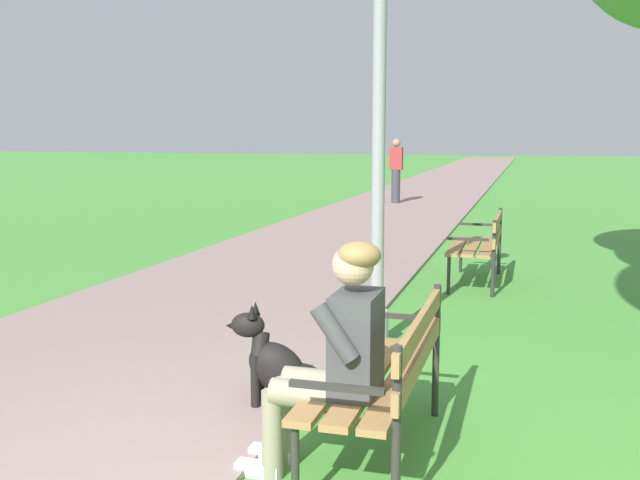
{
  "coord_description": "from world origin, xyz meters",
  "views": [
    {
      "loc": [
        1.22,
        -2.61,
        1.78
      ],
      "look_at": [
        -0.47,
        3.19,
        0.9
      ],
      "focal_mm": 41.14,
      "sensor_mm": 36.0,
      "label": 1
    }
  ],
  "objects_px": {
    "person_seated_on_near_bench": "(336,351)",
    "pedestrian_distant": "(396,171)",
    "lamp_post_near": "(379,91)",
    "park_bench_near": "(387,368)",
    "dog_black": "(284,372)",
    "park_bench_mid": "(481,241)"
  },
  "relations": [
    {
      "from": "park_bench_near",
      "to": "park_bench_mid",
      "type": "bearing_deg",
      "value": 88.19
    },
    {
      "from": "park_bench_near",
      "to": "dog_black",
      "type": "relative_size",
      "value": 1.8
    },
    {
      "from": "dog_black",
      "to": "lamp_post_near",
      "type": "distance_m",
      "value": 2.5
    },
    {
      "from": "park_bench_mid",
      "to": "dog_black",
      "type": "xyz_separation_m",
      "value": [
        -0.92,
        -4.49,
        -0.25
      ]
    },
    {
      "from": "dog_black",
      "to": "lamp_post_near",
      "type": "xyz_separation_m",
      "value": [
        0.26,
        1.65,
        1.86
      ]
    },
    {
      "from": "park_bench_near",
      "to": "person_seated_on_near_bench",
      "type": "distance_m",
      "value": 0.4
    },
    {
      "from": "pedestrian_distant",
      "to": "person_seated_on_near_bench",
      "type": "bearing_deg",
      "value": -80.74
    },
    {
      "from": "park_bench_near",
      "to": "dog_black",
      "type": "height_order",
      "value": "park_bench_near"
    },
    {
      "from": "person_seated_on_near_bench",
      "to": "pedestrian_distant",
      "type": "distance_m",
      "value": 15.03
    },
    {
      "from": "person_seated_on_near_bench",
      "to": "park_bench_mid",
      "type": "bearing_deg",
      "value": 86.05
    },
    {
      "from": "dog_black",
      "to": "lamp_post_near",
      "type": "height_order",
      "value": "lamp_post_near"
    },
    {
      "from": "person_seated_on_near_bench",
      "to": "pedestrian_distant",
      "type": "xyz_separation_m",
      "value": [
        -2.42,
        14.83,
        0.16
      ]
    },
    {
      "from": "park_bench_mid",
      "to": "dog_black",
      "type": "relative_size",
      "value": 1.8
    },
    {
      "from": "person_seated_on_near_bench",
      "to": "lamp_post_near",
      "type": "relative_size",
      "value": 0.3
    },
    {
      "from": "park_bench_mid",
      "to": "dog_black",
      "type": "distance_m",
      "value": 4.59
    },
    {
      "from": "park_bench_mid",
      "to": "dog_black",
      "type": "height_order",
      "value": "park_bench_mid"
    },
    {
      "from": "person_seated_on_near_bench",
      "to": "dog_black",
      "type": "relative_size",
      "value": 1.5
    },
    {
      "from": "park_bench_mid",
      "to": "lamp_post_near",
      "type": "bearing_deg",
      "value": -103.11
    },
    {
      "from": "dog_black",
      "to": "pedestrian_distant",
      "type": "height_order",
      "value": "pedestrian_distant"
    },
    {
      "from": "park_bench_mid",
      "to": "pedestrian_distant",
      "type": "distance_m",
      "value": 9.94
    },
    {
      "from": "person_seated_on_near_bench",
      "to": "pedestrian_distant",
      "type": "relative_size",
      "value": 0.76
    },
    {
      "from": "person_seated_on_near_bench",
      "to": "lamp_post_near",
      "type": "distance_m",
      "value": 2.85
    }
  ]
}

